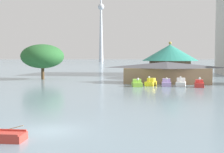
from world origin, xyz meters
TOP-DOWN VIEW (x-y plane):
  - ground_plane at (0.00, 0.00)m, footprint 2000.00×2000.00m
  - pedal_boat_lime at (3.91, 31.66)m, footprint 2.12×3.11m
  - pedal_boat_yellow at (6.24, 33.18)m, footprint 2.10×2.86m
  - pedal_boat_lavender at (8.90, 32.94)m, footprint 1.59×2.23m
  - pedal_boat_white at (11.39, 33.19)m, footprint 1.95×2.87m
  - pedal_boat_red at (14.27, 31.81)m, footprint 1.75×2.43m
  - boathouse at (9.12, 39.88)m, footprint 17.36×8.82m
  - green_roof_pavilion at (10.37, 52.91)m, footprint 13.37×13.37m
  - shoreline_tree_tall_left at (-18.34, 44.86)m, footprint 9.67×9.67m
  - distant_broadcast_tower at (-63.45, 354.79)m, footprint 8.02×8.02m

SIDE VIEW (x-z plane):
  - ground_plane at x=0.00m, z-range 0.00..0.00m
  - pedal_boat_lime at x=3.91m, z-range -0.28..1.27m
  - pedal_boat_red at x=14.27m, z-range -0.34..1.37m
  - pedal_boat_lavender at x=8.90m, z-range -0.26..1.30m
  - pedal_boat_yellow at x=6.24m, z-range -0.33..1.42m
  - pedal_boat_white at x=11.39m, z-range -0.33..1.46m
  - boathouse at x=9.12m, z-range 0.10..4.22m
  - green_roof_pavilion at x=10.37m, z-range 0.27..9.04m
  - shoreline_tree_tall_left at x=-18.34m, z-range 1.25..9.22m
  - distant_broadcast_tower at x=-63.45m, z-range -13.21..131.90m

